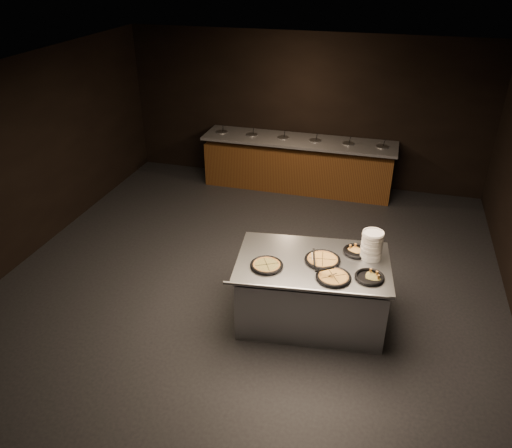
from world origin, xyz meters
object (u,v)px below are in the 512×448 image
(serving_counter, at_px, (311,292))
(pan_veggie_whole, at_px, (267,265))
(pan_cheese_whole, at_px, (323,260))
(plate_stack, at_px, (372,245))

(serving_counter, relative_size, pan_veggie_whole, 5.00)
(pan_cheese_whole, bearing_deg, pan_veggie_whole, -154.33)
(plate_stack, distance_m, pan_veggie_whole, 1.30)
(pan_veggie_whole, distance_m, pan_cheese_whole, 0.69)
(serving_counter, distance_m, pan_veggie_whole, 0.75)
(plate_stack, relative_size, pan_veggie_whole, 0.91)
(serving_counter, relative_size, plate_stack, 5.49)
(serving_counter, xyz_separation_m, plate_stack, (0.66, 0.26, 0.64))
(serving_counter, height_order, pan_cheese_whole, pan_cheese_whole)
(pan_veggie_whole, relative_size, pan_cheese_whole, 0.91)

